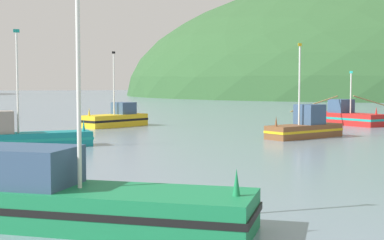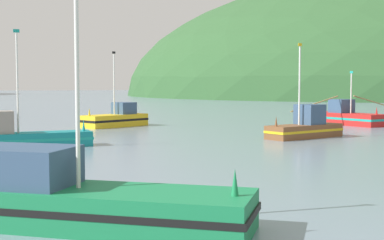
# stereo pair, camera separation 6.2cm
# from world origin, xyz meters

# --- Properties ---
(hill_far_center) EXTENTS (101.29, 81.04, 85.82)m
(hill_far_center) POSITION_xyz_m (115.11, 192.45, 0.00)
(hill_far_center) COLOR #47703D
(hill_far_center) RESTS_ON ground
(fishing_boat_teal) EXTENTS (10.15, 2.88, 7.12)m
(fishing_boat_teal) POSITION_xyz_m (-11.30, 30.89, 0.69)
(fishing_boat_teal) COLOR #147F84
(fishing_boat_teal) RESTS_ON ground
(fishing_boat_yellow) EXTENTS (6.50, 5.20, 6.73)m
(fishing_boat_yellow) POSITION_xyz_m (-2.30, 46.07, 0.72)
(fishing_boat_yellow) COLOR gold
(fishing_boat_yellow) RESTS_ON ground
(fishing_boat_red) EXTENTS (13.45, 8.13, 5.02)m
(fishing_boat_red) POSITION_xyz_m (18.77, 42.23, 0.76)
(fishing_boat_red) COLOR red
(fishing_boat_red) RESTS_ON ground
(fishing_boat_green) EXTENTS (10.95, 8.01, 6.64)m
(fishing_boat_green) POSITION_xyz_m (-9.61, 11.73, 0.72)
(fishing_boat_green) COLOR #197A47
(fishing_boat_green) RESTS_ON ground
(fishing_boat_brown) EXTENTS (6.56, 3.95, 6.72)m
(fishing_boat_brown) POSITION_xyz_m (9.12, 31.87, 0.77)
(fishing_boat_brown) COLOR brown
(fishing_boat_brown) RESTS_ON ground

